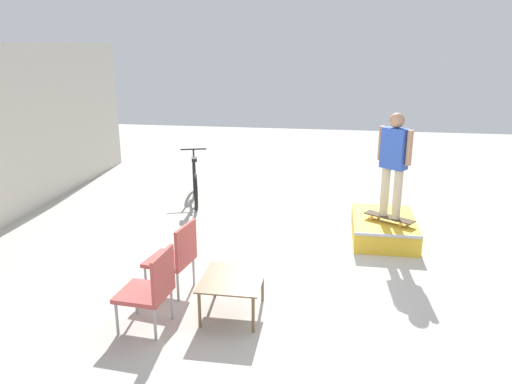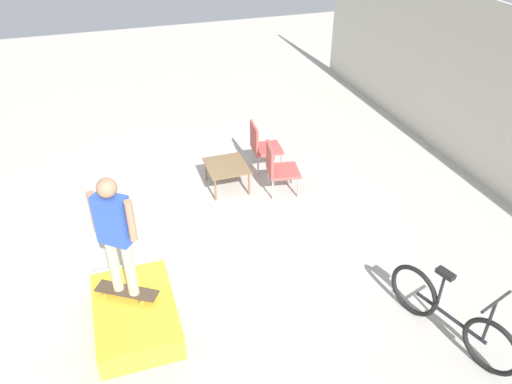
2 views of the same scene
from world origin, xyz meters
The scene contains 9 objects.
ground_plane centered at (0.00, 0.00, 0.00)m, with size 24.00×24.00×0.00m, color #B7B2A8.
house_wall_back centered at (0.00, 5.13, 1.50)m, with size 12.00×0.06×3.00m.
skate_ramp_box centered at (1.76, -1.20, 0.16)m, with size 1.50×0.97×0.34m.
skateboard_on_ramp centered at (1.59, -1.26, 0.40)m, with size 0.59×0.77×0.07m.
person_skater centered at (1.59, -1.26, 1.36)m, with size 0.39×0.46×1.61m.
coffee_table centered at (-0.93, 0.71, 0.40)m, with size 0.79×0.70×0.45m.
patio_chair_left centered at (-1.36, 1.51, 0.50)m, with size 0.56×0.56×0.91m.
patio_chair_right centered at (-0.51, 1.51, 0.50)m, with size 0.60×0.60×0.91m.
bicycle centered at (3.16, 2.31, 0.37)m, with size 1.70×0.67×0.97m.
Camera 2 is at (6.33, -1.14, 4.79)m, focal length 35.00 mm.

